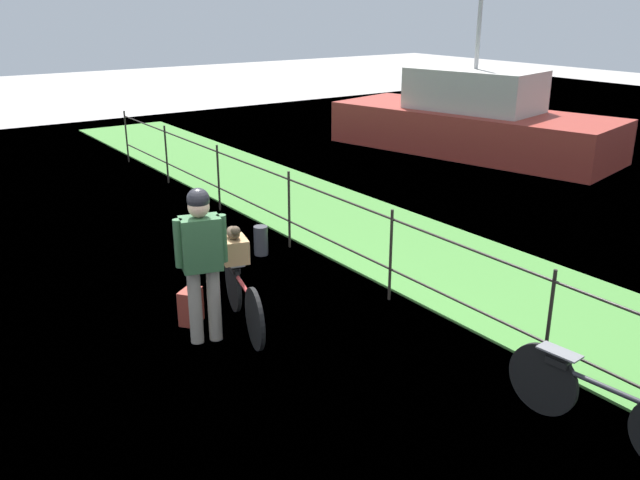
% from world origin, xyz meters
% --- Properties ---
extents(ground_plane, '(60.00, 60.00, 0.00)m').
position_xyz_m(ground_plane, '(0.00, 0.00, 0.00)').
color(ground_plane, '#9E9993').
extents(grass_strip, '(27.00, 2.40, 0.03)m').
position_xyz_m(grass_strip, '(0.00, 3.59, 0.01)').
color(grass_strip, '#478438').
rests_on(grass_strip, ground).
extents(iron_fence, '(18.04, 0.04, 1.14)m').
position_xyz_m(iron_fence, '(0.00, 2.20, 0.67)').
color(iron_fence, '#28231E').
rests_on(iron_fence, ground).
extents(bicycle_main, '(1.60, 0.46, 0.66)m').
position_xyz_m(bicycle_main, '(-0.37, 0.40, 0.35)').
color(bicycle_main, black).
rests_on(bicycle_main, ground).
extents(wooden_crate, '(0.42, 0.36, 0.27)m').
position_xyz_m(wooden_crate, '(-0.71, 0.49, 0.80)').
color(wooden_crate, '#A87F51').
rests_on(wooden_crate, bicycle_main).
extents(terrier_dog, '(0.32, 0.21, 0.18)m').
position_xyz_m(terrier_dog, '(-0.68, 0.48, 1.01)').
color(terrier_dog, '#4C3D2D').
rests_on(terrier_dog, wooden_crate).
extents(cyclist_person, '(0.35, 0.53, 1.68)m').
position_xyz_m(cyclist_person, '(-0.32, -0.08, 1.00)').
color(cyclist_person, gray).
rests_on(cyclist_person, ground).
extents(backpack_on_paving, '(0.31, 0.33, 0.40)m').
position_xyz_m(backpack_on_paving, '(-0.80, -0.04, 0.20)').
color(backpack_on_paving, maroon).
rests_on(backpack_on_paving, ground).
extents(mooring_bollard, '(0.20, 0.20, 0.42)m').
position_xyz_m(mooring_bollard, '(-2.22, 1.70, 0.21)').
color(mooring_bollard, '#38383D').
rests_on(mooring_bollard, ground).
extents(bicycle_parked, '(1.75, 0.25, 0.66)m').
position_xyz_m(bicycle_parked, '(3.10, 1.79, 0.35)').
color(bicycle_parked, black).
rests_on(bicycle_parked, ground).
extents(moored_boat_near, '(7.08, 3.88, 3.54)m').
position_xyz_m(moored_boat_near, '(-5.37, 9.29, 0.72)').
color(moored_boat_near, '#9E3328').
rests_on(moored_boat_near, ground).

